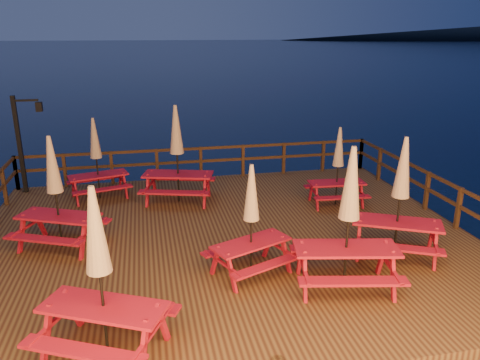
% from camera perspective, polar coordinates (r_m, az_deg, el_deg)
% --- Properties ---
extents(ground, '(500.00, 500.00, 0.00)m').
position_cam_1_polar(ground, '(11.74, -1.71, -8.68)').
color(ground, black).
rests_on(ground, ground).
extents(deck, '(12.00, 10.00, 0.40)m').
position_cam_1_polar(deck, '(11.66, -1.71, -7.80)').
color(deck, '#402214').
rests_on(deck, ground).
extents(deck_piles, '(11.44, 9.44, 1.40)m').
position_cam_1_polar(deck_piles, '(11.88, -1.69, -9.98)').
color(deck_piles, '#371E11').
rests_on(deck_piles, ground).
extents(railing, '(11.80, 9.75, 1.10)m').
position_cam_1_polar(railing, '(12.92, -3.13, -0.58)').
color(railing, '#371E11').
rests_on(railing, deck).
extents(lamp_post, '(0.85, 0.18, 3.00)m').
position_cam_1_polar(lamp_post, '(15.63, -24.86, 4.94)').
color(lamp_post, black).
rests_on(lamp_post, deck).
extents(headland_right, '(230.40, 86.40, 7.00)m').
position_cam_1_polar(headland_right, '(304.41, 27.24, 15.65)').
color(headland_right, black).
rests_on(headland_right, ground).
extents(picnic_table_0, '(2.40, 2.25, 2.72)m').
position_cam_1_polar(picnic_table_0, '(10.71, 18.94, -1.85)').
color(picnic_table_0, maroon).
rests_on(picnic_table_0, deck).
extents(picnic_table_1, '(1.67, 1.41, 2.27)m').
position_cam_1_polar(picnic_table_1, '(13.55, 11.85, 1.78)').
color(picnic_table_1, maroon).
rests_on(picnic_table_1, deck).
extents(picnic_table_2, '(2.31, 2.14, 2.65)m').
position_cam_1_polar(picnic_table_2, '(11.34, -21.60, -1.27)').
color(picnic_table_2, maroon).
rests_on(picnic_table_2, deck).
extents(picnic_table_3, '(2.27, 1.99, 2.85)m').
position_cam_1_polar(picnic_table_3, '(9.06, 13.11, -4.43)').
color(picnic_table_3, maroon).
rests_on(picnic_table_3, deck).
extents(picnic_table_4, '(2.05, 1.90, 2.36)m').
position_cam_1_polar(picnic_table_4, '(9.43, 1.38, -4.74)').
color(picnic_table_4, maroon).
rests_on(picnic_table_4, deck).
extents(picnic_table_5, '(2.01, 1.80, 2.43)m').
position_cam_1_polar(picnic_table_5, '(14.43, -17.12, 2.67)').
color(picnic_table_5, maroon).
rests_on(picnic_table_5, deck).
extents(picnic_table_6, '(2.36, 2.12, 2.85)m').
position_cam_1_polar(picnic_table_6, '(13.55, -7.69, 3.32)').
color(picnic_table_6, maroon).
rests_on(picnic_table_6, deck).
extents(picnic_table_7, '(2.42, 2.27, 2.75)m').
position_cam_1_polar(picnic_table_7, '(7.39, -16.75, -10.50)').
color(picnic_table_7, maroon).
rests_on(picnic_table_7, deck).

